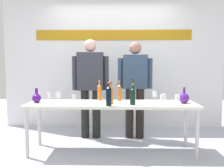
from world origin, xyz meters
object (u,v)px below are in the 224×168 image
Objects in this scene: wine_glass_right_2 at (178,98)px; wine_glass_right_3 at (162,98)px; wine_bottle_0 at (99,92)px; wine_bottle_5 at (133,92)px; wine_glass_right_0 at (155,94)px; decanter_blue_right at (184,98)px; wine_bottle_1 at (109,95)px; presenter_right at (135,84)px; wine_glass_left_2 at (58,95)px; display_table at (112,107)px; decanter_blue_left at (37,98)px; wine_glass_left_0 at (48,95)px; wine_glass_right_1 at (164,97)px; wine_bottle_3 at (133,96)px; presenter_left at (91,82)px; wine_bottle_4 at (111,95)px; wine_glass_left_1 at (74,97)px; wine_bottle_2 at (119,92)px.

wine_glass_right_3 is (-0.21, -0.03, 0.01)m from wine_glass_right_2.
wine_bottle_5 reaches higher than wine_bottle_0.
wine_glass_right_0 reaches higher than wine_glass_right_3.
wine_bottle_1 is at bearing -167.85° from decanter_blue_right.
presenter_right is 11.14× the size of wine_glass_left_2.
presenter_right is (-0.65, 0.67, 0.15)m from decanter_blue_right.
decanter_blue_left is at bearing -179.50° from display_table.
presenter_right is 0.92m from wine_glass_right_3.
wine_glass_left_0 is at bearing 175.26° from display_table.
wine_glass_right_1 is at bearing -0.91° from decanter_blue_left.
presenter_right is at bearing 122.02° from wine_glass_right_2.
presenter_right is at bearing 83.56° from wine_bottle_3.
wine_glass_right_2 is at bearing -32.85° from presenter_left.
presenter_left is 5.29× the size of wine_bottle_1.
wine_glass_left_2 is at bearing 170.63° from wine_glass_right_3.
presenter_left is (0.71, 0.67, 0.18)m from decanter_blue_left.
wine_bottle_4 reaches higher than wine_glass_left_0.
presenter_left is 0.48m from wine_bottle_0.
decanter_blue_left is 0.66× the size of wine_bottle_1.
wine_bottle_0 is at bearing 51.82° from wine_glass_left_1.
presenter_left is at bearing 129.84° from wine_bottle_3.
decanter_blue_left is 0.94m from wine_bottle_0.
decanter_blue_left is 1.59× the size of wine_glass_left_0.
wine_bottle_4 is at bearing -8.94° from wine_glass_left_2.
wine_bottle_2 is at bearing 158.80° from wine_bottle_5.
presenter_right is at bearing 81.81° from wine_bottle_5.
decanter_blue_left is (-1.10, -0.01, 0.13)m from display_table.
wine_glass_right_0 is at bearing 158.81° from decanter_blue_right.
decanter_blue_left is at bearing -174.96° from wine_glass_right_0.
presenter_left is 0.84m from wine_bottle_4.
display_table is 0.74m from wine_glass_right_3.
wine_glass_right_3 is (0.31, -0.86, -0.12)m from presenter_right.
display_table is 7.96× the size of wine_bottle_2.
wine_bottle_4 is 0.79m from wine_glass_left_2.
wine_glass_right_2 is at bearing -50.08° from wine_glass_right_0.
wine_bottle_2 is at bearing 116.66° from wine_bottle_3.
presenter_left reaches higher than wine_bottle_3.
wine_bottle_5 is at bearing 86.73° from wine_bottle_3.
presenter_right reaches higher than wine_bottle_2.
wine_bottle_1 is 0.81m from wine_glass_left_2.
presenter_right reaches higher than wine_glass_right_0.
decanter_blue_right is 0.76× the size of wine_bottle_2.
display_table is 0.83m from presenter_left.
wine_bottle_0 is 0.63m from wine_bottle_3.
wine_glass_right_0 is (-0.40, 0.15, 0.03)m from decanter_blue_right.
wine_glass_right_2 is (0.26, -0.31, -0.01)m from wine_glass_right_0.
presenter_right is 0.59m from wine_glass_right_0.
display_table is 16.43× the size of wine_glass_right_3.
display_table is 0.76m from wine_glass_right_1.
decanter_blue_right is at bearing 50.21° from wine_glass_right_2.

